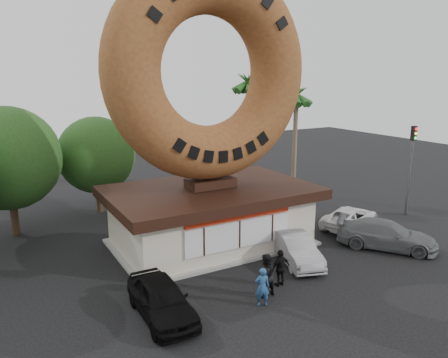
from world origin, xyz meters
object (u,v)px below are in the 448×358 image
giant_donut (210,72)px  person_left (262,287)px  donut_shop (211,214)px  car_grey (387,235)px  car_black (161,299)px  person_right (281,268)px  traffic_signal (411,159)px  car_white (350,217)px  person_center (265,276)px  street_lamp (123,144)px  car_silver (296,249)px

giant_donut → person_left: size_ratio=6.77×
donut_shop → car_grey: bearing=-33.3°
car_grey → car_black: bearing=144.1°
car_grey → person_right: bearing=147.1°
traffic_signal → car_white: bearing=179.0°
person_center → person_right: size_ratio=1.12×
car_white → street_lamp: bearing=22.6°
donut_shop → giant_donut: 7.71m
donut_shop → car_white: size_ratio=2.42×
traffic_signal → giant_donut: bearing=171.8°
person_center → car_grey: bearing=175.8°
street_lamp → person_center: size_ratio=4.13×
street_lamp → person_left: size_ratio=4.77×
person_right → car_white: (8.48, 4.14, -0.22)m
person_center → car_black: 4.53m
giant_donut → car_black: bearing=-132.1°
street_lamp → person_center: street_lamp is taller
giant_donut → traffic_signal: bearing=-8.2°
donut_shop → person_center: 6.61m
giant_donut → person_right: size_ratio=6.57×
donut_shop → person_left: size_ratio=6.67×
street_lamp → car_silver: street_lamp is taller
car_white → car_black: bearing=86.3°
car_silver → car_grey: bearing=6.7°
donut_shop → giant_donut: (0.00, 0.02, 7.71)m
donut_shop → car_white: 9.11m
person_center → car_black: size_ratio=0.43×
donut_shop → street_lamp: size_ratio=1.40×
car_silver → person_center: bearing=-130.4°
car_white → traffic_signal: bearing=-110.4°
street_lamp → person_right: (2.22, -16.05, -3.62)m
person_left → car_white: bearing=-130.0°
street_lamp → car_silver: size_ratio=1.85×
car_silver → car_white: 6.69m
donut_shop → car_white: (8.84, -1.90, -1.12)m
person_center → car_black: bearing=-20.3°
person_right → car_silver: size_ratio=0.40×
person_left → car_white: 11.43m
giant_donut → street_lamp: giant_donut is taller
car_black → car_white: car_black is taller
street_lamp → person_right: size_ratio=4.62×
traffic_signal → car_grey: size_ratio=1.16×
traffic_signal → car_silver: (-11.39, -2.34, -3.15)m
traffic_signal → car_black: size_ratio=1.35×
person_center → car_silver: size_ratio=0.45×
street_lamp → giant_donut: bearing=-79.5°
person_center → car_black: (-4.48, 0.67, -0.20)m
traffic_signal → person_right: size_ratio=3.51×
street_lamp → person_right: 16.60m
donut_shop → car_black: (-5.29, -5.84, -1.00)m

